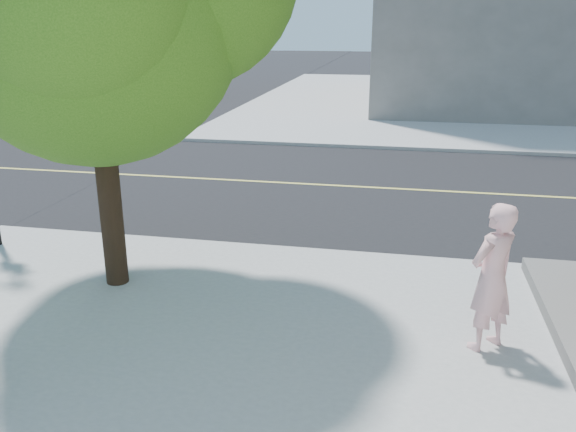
# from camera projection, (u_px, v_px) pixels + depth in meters

# --- Properties ---
(ground) EXTENTS (140.00, 140.00, 0.00)m
(ground) POSITION_uv_depth(u_px,v_px,m) (49.00, 235.00, 11.15)
(ground) COLOR black
(ground) RESTS_ON ground
(road_ew) EXTENTS (140.00, 9.00, 0.01)m
(road_ew) POSITION_uv_depth(u_px,v_px,m) (148.00, 176.00, 15.34)
(road_ew) COLOR black
(road_ew) RESTS_ON ground
(sidewalk_ne) EXTENTS (29.00, 25.00, 0.12)m
(sidewalk_ne) POSITION_uv_depth(u_px,v_px,m) (555.00, 102.00, 28.63)
(sidewalk_ne) COLOR #A5A5A5
(sidewalk_ne) RESTS_ON ground
(man_on_phone) EXTENTS (0.78, 0.76, 1.80)m
(man_on_phone) POSITION_uv_depth(u_px,v_px,m) (492.00, 277.00, 6.84)
(man_on_phone) COLOR #F7B5BB
(man_on_phone) RESTS_ON sidewalk_se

